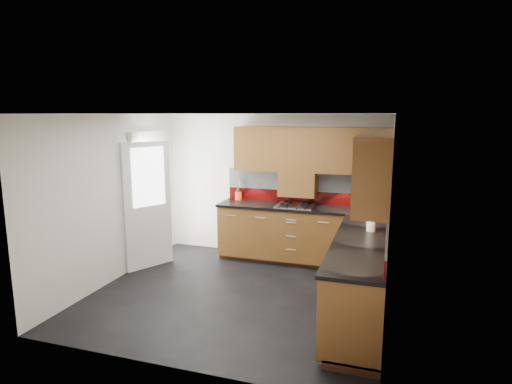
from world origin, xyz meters
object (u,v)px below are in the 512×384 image
(toaster, at_px, (380,205))
(food_processor, at_px, (372,209))
(gas_hob, at_px, (295,205))
(utensil_pot, at_px, (238,195))

(toaster, height_order, food_processor, food_processor)
(gas_hob, distance_m, food_processor, 1.34)
(gas_hob, xyz_separation_m, utensil_pot, (-1.06, 0.23, 0.08))
(gas_hob, bearing_deg, food_processor, -23.71)
(gas_hob, xyz_separation_m, food_processor, (1.22, -0.53, 0.13))
(utensil_pot, relative_size, food_processor, 1.23)
(gas_hob, xyz_separation_m, toaster, (1.30, 0.11, 0.07))
(utensil_pot, distance_m, toaster, 2.36)
(toaster, bearing_deg, gas_hob, -175.26)
(utensil_pot, height_order, food_processor, utensil_pot)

